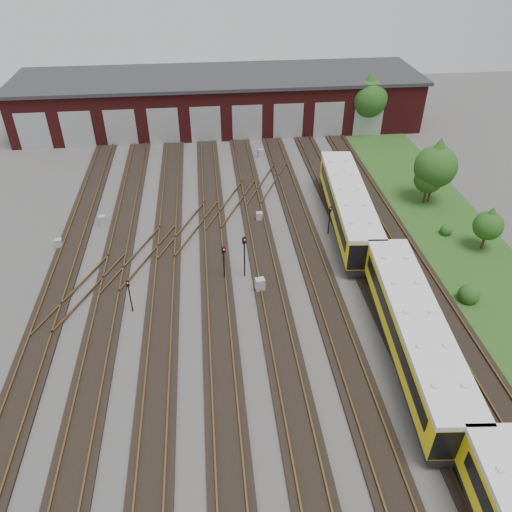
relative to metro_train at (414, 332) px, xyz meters
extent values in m
plane|color=#403E3C|center=(-10.00, 2.72, -2.04)|extent=(120.00, 120.00, 0.00)
cube|color=black|center=(-24.00, 2.72, -1.95)|extent=(2.40, 70.00, 0.18)
cube|color=brown|center=(-24.72, 2.72, -1.78)|extent=(0.10, 70.00, 0.15)
cube|color=brown|center=(-23.28, 2.72, -1.78)|extent=(0.10, 70.00, 0.15)
cube|color=black|center=(-20.00, 2.72, -1.95)|extent=(2.40, 70.00, 0.18)
cube|color=brown|center=(-20.72, 2.72, -1.78)|extent=(0.10, 70.00, 0.15)
cube|color=brown|center=(-19.28, 2.72, -1.78)|extent=(0.10, 70.00, 0.15)
cube|color=black|center=(-16.00, 2.72, -1.95)|extent=(2.40, 70.00, 0.18)
cube|color=brown|center=(-16.72, 2.72, -1.78)|extent=(0.10, 70.00, 0.15)
cube|color=brown|center=(-15.28, 2.72, -1.78)|extent=(0.10, 70.00, 0.15)
cube|color=black|center=(-12.00, 2.72, -1.95)|extent=(2.40, 70.00, 0.18)
cube|color=brown|center=(-12.72, 2.72, -1.78)|extent=(0.10, 70.00, 0.15)
cube|color=brown|center=(-11.28, 2.72, -1.78)|extent=(0.10, 70.00, 0.15)
cube|color=black|center=(-8.00, 2.72, -1.95)|extent=(2.40, 70.00, 0.18)
cube|color=brown|center=(-8.72, 2.72, -1.78)|extent=(0.10, 70.00, 0.15)
cube|color=brown|center=(-7.28, 2.72, -1.78)|extent=(0.10, 70.00, 0.15)
cube|color=black|center=(-4.00, 2.72, -1.95)|extent=(2.40, 70.00, 0.18)
cube|color=brown|center=(-4.72, 2.72, -1.78)|extent=(0.10, 70.00, 0.15)
cube|color=brown|center=(-3.28, 2.72, -1.78)|extent=(0.10, 70.00, 0.15)
cube|color=black|center=(0.00, 2.72, -1.95)|extent=(2.40, 70.00, 0.18)
cube|color=brown|center=(-0.72, 2.72, -1.78)|extent=(0.10, 70.00, 0.15)
cube|color=brown|center=(0.72, 2.72, -1.78)|extent=(0.10, 70.00, 0.15)
cube|color=black|center=(4.00, 2.72, -1.95)|extent=(2.40, 70.00, 0.18)
cube|color=brown|center=(3.28, 2.72, -1.78)|extent=(0.10, 70.00, 0.15)
cube|color=brown|center=(4.72, 2.72, -1.78)|extent=(0.10, 70.00, 0.15)
cube|color=brown|center=(-18.00, 12.72, -1.78)|extent=(5.40, 9.62, 0.15)
cube|color=brown|center=(-14.00, 16.72, -1.78)|extent=(5.40, 9.62, 0.15)
cube|color=brown|center=(-10.00, 20.72, -1.78)|extent=(5.40, 9.62, 0.15)
cube|color=brown|center=(-22.00, 8.72, -1.78)|extent=(5.40, 9.62, 0.15)
cube|color=brown|center=(-6.00, 24.72, -1.78)|extent=(5.40, 9.62, 0.15)
cube|color=#4A1213|center=(-10.00, 42.72, 0.96)|extent=(50.00, 12.00, 6.00)
cube|color=#2B2B2D|center=(-10.00, 42.72, 4.11)|extent=(51.00, 12.50, 0.40)
cube|color=#9C9EA1|center=(-32.00, 36.70, 0.16)|extent=(3.60, 0.12, 4.40)
cube|color=#9C9EA1|center=(-27.00, 36.70, 0.16)|extent=(3.60, 0.12, 4.40)
cube|color=#9C9EA1|center=(-22.00, 36.70, 0.16)|extent=(3.60, 0.12, 4.40)
cube|color=#9C9EA1|center=(-17.00, 36.70, 0.16)|extent=(3.60, 0.12, 4.40)
cube|color=#9C9EA1|center=(-12.00, 36.70, 0.16)|extent=(3.60, 0.12, 4.40)
cube|color=#9C9EA1|center=(-7.00, 36.70, 0.16)|extent=(3.60, 0.12, 4.40)
cube|color=#9C9EA1|center=(-2.00, 36.70, 0.16)|extent=(3.60, 0.12, 4.40)
cube|color=#9C9EA1|center=(3.00, 36.70, 0.16)|extent=(3.60, 0.12, 4.40)
cube|color=#9C9EA1|center=(8.00, 36.70, 0.16)|extent=(3.60, 0.12, 4.40)
cube|color=#1E4717|center=(9.00, 12.72, -2.01)|extent=(8.00, 55.00, 0.05)
cube|color=black|center=(0.00, 0.00, -1.39)|extent=(3.90, 16.30, 0.65)
cube|color=gold|center=(0.00, 0.00, 0.12)|extent=(4.22, 16.33, 2.37)
cube|color=silver|center=(0.00, 0.00, 1.47)|extent=(4.33, 16.34, 0.32)
cube|color=black|center=(-1.42, 0.13, 0.39)|extent=(1.32, 14.16, 0.91)
cube|color=black|center=(1.42, -0.13, 0.39)|extent=(1.32, 14.16, 0.91)
cube|color=black|center=(0.00, 16.00, -1.39)|extent=(3.90, 16.30, 0.65)
cube|color=gold|center=(0.00, 16.00, 0.12)|extent=(4.22, 16.33, 2.37)
cube|color=silver|center=(0.00, 16.00, 1.47)|extent=(4.33, 16.34, 0.32)
cube|color=black|center=(-1.42, 16.13, 0.39)|extent=(1.32, 14.16, 0.91)
cube|color=black|center=(1.42, 15.87, 0.39)|extent=(1.32, 14.16, 0.91)
cylinder|color=black|center=(-18.11, 6.23, -0.88)|extent=(0.09, 0.09, 2.32)
cube|color=black|center=(-18.11, 6.23, 0.51)|extent=(0.26, 0.18, 0.47)
sphere|color=red|center=(-18.11, 6.13, 0.61)|extent=(0.11, 0.11, 0.11)
cylinder|color=black|center=(-11.34, 9.29, -0.80)|extent=(0.10, 0.10, 2.48)
cube|color=black|center=(-11.34, 9.29, 0.70)|extent=(0.30, 0.24, 0.52)
sphere|color=red|center=(-11.34, 9.19, 0.80)|extent=(0.13, 0.13, 0.13)
cylinder|color=black|center=(-9.76, 9.52, -0.51)|extent=(0.11, 0.11, 3.07)
cube|color=black|center=(-9.76, 9.52, 1.31)|extent=(0.32, 0.24, 0.56)
sphere|color=red|center=(-9.76, 9.41, 1.42)|extent=(0.13, 0.13, 0.13)
cylinder|color=black|center=(-1.88, 14.84, -0.90)|extent=(0.09, 0.09, 2.28)
cube|color=black|center=(-1.88, 14.84, 0.47)|extent=(0.25, 0.19, 0.45)
sphere|color=red|center=(-1.88, 14.75, 0.56)|extent=(0.11, 0.11, 0.11)
cube|color=#9C9EA1|center=(-25.00, 15.00, -1.58)|extent=(0.55, 0.46, 0.91)
cube|color=#9C9EA1|center=(-21.86, 18.36, -1.54)|extent=(0.74, 0.69, 0.99)
cube|color=#9C9EA1|center=(-8.78, 7.54, -1.47)|extent=(0.76, 0.67, 1.13)
cube|color=#9C9EA1|center=(-5.97, 31.65, -1.56)|extent=(0.68, 0.61, 0.96)
cube|color=#9C9EA1|center=(-7.70, 17.61, -1.59)|extent=(0.54, 0.45, 0.90)
cylinder|color=#372918|center=(8.05, 37.72, -0.85)|extent=(0.27, 0.27, 2.38)
sphere|color=#194212|center=(8.05, 37.72, 2.32)|extent=(4.62, 4.62, 4.62)
cone|color=#194212|center=(8.05, 37.72, 3.97)|extent=(3.96, 3.96, 3.30)
cylinder|color=#372918|center=(8.65, 19.31, -1.34)|extent=(0.21, 0.21, 1.40)
sphere|color=#194212|center=(8.65, 19.31, 0.52)|extent=(2.72, 2.72, 2.72)
cone|color=#194212|center=(8.65, 19.31, 1.49)|extent=(2.33, 2.33, 1.94)
cylinder|color=#372918|center=(9.14, 19.44, -1.02)|extent=(0.21, 0.21, 2.05)
sphere|color=#194212|center=(9.14, 19.44, 1.71)|extent=(3.98, 3.98, 3.98)
cone|color=#194212|center=(9.14, 19.44, 3.14)|extent=(3.41, 3.41, 2.84)
cylinder|color=#372918|center=(10.48, 11.13, -1.41)|extent=(0.23, 0.23, 1.25)
sphere|color=#194212|center=(10.48, 11.13, 0.25)|extent=(2.43, 2.43, 2.43)
cone|color=#194212|center=(10.48, 11.13, 1.12)|extent=(2.08, 2.08, 1.73)
sphere|color=#194212|center=(6.26, 4.80, -1.26)|extent=(1.55, 1.55, 1.55)
sphere|color=#194212|center=(8.40, 13.62, -1.50)|extent=(1.07, 1.07, 1.07)
sphere|color=#194212|center=(10.06, 23.60, -1.39)|extent=(1.31, 1.31, 1.31)
camera|label=1|loc=(-12.21, -21.41, 21.86)|focal=35.00mm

